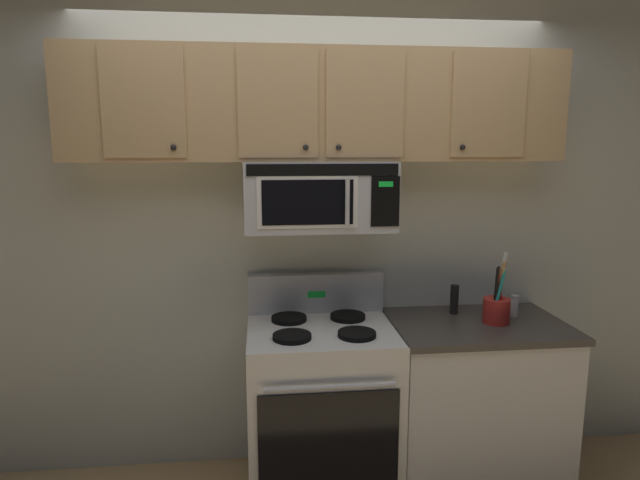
% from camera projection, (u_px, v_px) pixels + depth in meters
% --- Properties ---
extents(back_wall, '(5.20, 0.10, 2.70)m').
position_uv_depth(back_wall, '(314.00, 231.00, 3.08)').
color(back_wall, silver).
rests_on(back_wall, ground_plane).
extents(stove_range, '(0.76, 0.69, 1.12)m').
position_uv_depth(stove_range, '(321.00, 406.00, 2.88)').
color(stove_range, white).
rests_on(stove_range, ground_plane).
extents(over_range_microwave, '(0.76, 0.43, 0.35)m').
position_uv_depth(over_range_microwave, '(319.00, 195.00, 2.80)').
color(over_range_microwave, '#B7BABF').
extents(upper_cabinets, '(2.50, 0.36, 0.55)m').
position_uv_depth(upper_cabinets, '(318.00, 106.00, 2.75)').
color(upper_cabinets, tan).
extents(counter_segment, '(0.93, 0.65, 0.90)m').
position_uv_depth(counter_segment, '(473.00, 400.00, 2.98)').
color(counter_segment, silver).
rests_on(counter_segment, ground_plane).
extents(utensil_crock_red, '(0.14, 0.14, 0.39)m').
position_uv_depth(utensil_crock_red, '(497.00, 306.00, 2.87)').
color(utensil_crock_red, red).
rests_on(utensil_crock_red, counter_segment).
extents(salt_shaker, '(0.04, 0.04, 0.12)m').
position_uv_depth(salt_shaker, '(514.00, 306.00, 2.98)').
color(salt_shaker, white).
rests_on(salt_shaker, counter_segment).
extents(pepper_mill, '(0.05, 0.05, 0.16)m').
position_uv_depth(pepper_mill, '(454.00, 299.00, 3.03)').
color(pepper_mill, black).
rests_on(pepper_mill, counter_segment).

